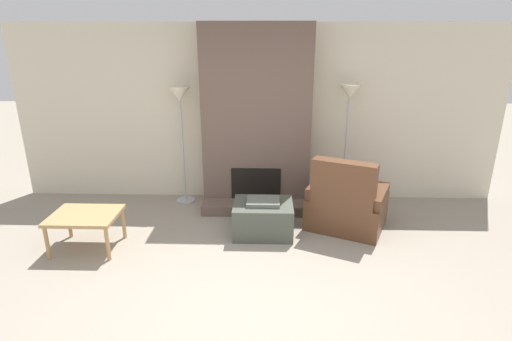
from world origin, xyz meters
The scene contains 8 objects.
ground_plane centered at (0.00, 0.00, 0.00)m, with size 24.00×24.00×0.00m, color gray.
wall_back centered at (0.00, 2.79, 1.30)m, with size 7.24×0.06×2.60m, color beige.
fireplace centered at (0.00, 2.52, 1.25)m, with size 1.54×0.79×2.60m.
ottoman centered at (0.11, 1.51, 0.22)m, with size 0.75×0.59×0.47m.
armchair centered at (1.19, 1.69, 0.30)m, with size 1.19×1.12×0.99m.
side_table centered at (-1.97, 1.07, 0.39)m, with size 0.77×0.61×0.44m.
floor_lamp_left centered at (-1.09, 2.54, 1.49)m, with size 0.32×0.32×1.74m.
floor_lamp_right centered at (1.30, 2.54, 1.52)m, with size 0.32×0.32×1.78m.
Camera 1 is at (0.16, -3.11, 2.43)m, focal length 28.00 mm.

